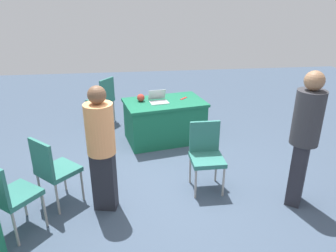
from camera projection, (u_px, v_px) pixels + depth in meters
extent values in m
plane|color=#3D4C60|center=(162.00, 183.00, 4.64)|extent=(14.40, 14.40, 0.00)
cube|color=#196647|center=(164.00, 103.00, 5.76)|extent=(1.56, 1.13, 0.05)
cube|color=#196647|center=(165.00, 122.00, 5.90)|extent=(1.49, 1.09, 0.71)
cylinder|color=#9E9993|center=(223.00, 182.00, 4.28)|extent=(0.03, 0.03, 0.44)
cylinder|color=#9E9993|center=(196.00, 184.00, 4.23)|extent=(0.03, 0.03, 0.44)
cylinder|color=#9E9993|center=(216.00, 168.00, 4.62)|extent=(0.03, 0.03, 0.44)
cylinder|color=#9E9993|center=(190.00, 169.00, 4.58)|extent=(0.03, 0.03, 0.44)
cube|color=#2D7066|center=(207.00, 160.00, 4.33)|extent=(0.44, 0.44, 0.06)
cube|color=#2D7066|center=(205.00, 136.00, 4.42)|extent=(0.42, 0.04, 0.45)
cylinder|color=#9E9993|center=(64.00, 176.00, 4.41)|extent=(0.03, 0.03, 0.44)
cylinder|color=#9E9993|center=(82.00, 185.00, 4.19)|extent=(0.03, 0.03, 0.44)
cylinder|color=#9E9993|center=(40.00, 189.00, 4.13)|extent=(0.03, 0.03, 0.44)
cylinder|color=#9E9993|center=(58.00, 199.00, 3.91)|extent=(0.03, 0.03, 0.44)
cube|color=#2D7066|center=(59.00, 170.00, 4.06)|extent=(0.62, 0.62, 0.06)
cube|color=#2D7066|center=(42.00, 159.00, 3.82)|extent=(0.33, 0.32, 0.45)
cylinder|color=#9E9993|center=(24.00, 200.00, 3.90)|extent=(0.03, 0.03, 0.45)
cylinder|color=#9E9993|center=(45.00, 210.00, 3.71)|extent=(0.03, 0.03, 0.45)
cylinder|color=#9E9993|center=(15.00, 229.00, 3.41)|extent=(0.03, 0.03, 0.45)
cube|color=#2D7066|center=(16.00, 195.00, 3.56)|extent=(0.62, 0.62, 0.06)
cylinder|color=#9E9993|center=(88.00, 113.00, 6.70)|extent=(0.03, 0.03, 0.46)
cylinder|color=#9E9993|center=(100.00, 108.00, 7.01)|extent=(0.03, 0.03, 0.46)
cylinder|color=#9E9993|center=(103.00, 116.00, 6.53)|extent=(0.03, 0.03, 0.46)
cylinder|color=#9E9993|center=(114.00, 111.00, 6.84)|extent=(0.03, 0.03, 0.46)
cube|color=#2D7066|center=(100.00, 100.00, 6.67)|extent=(0.61, 0.61, 0.06)
cube|color=#2D7066|center=(107.00, 90.00, 6.48)|extent=(0.27, 0.36, 0.45)
cube|color=#26262D|center=(298.00, 173.00, 4.08)|extent=(0.31, 0.33, 0.85)
cylinder|color=#333338|center=(308.00, 118.00, 3.79)|extent=(0.47, 0.47, 0.67)
sphere|color=#936B4C|center=(315.00, 81.00, 3.62)|extent=(0.23, 0.23, 0.23)
cube|color=#26262D|center=(104.00, 181.00, 3.99)|extent=(0.31, 0.24, 0.78)
cylinder|color=#F49E60|center=(100.00, 129.00, 3.72)|extent=(0.40, 0.40, 0.62)
sphere|color=brown|center=(97.00, 95.00, 3.56)|extent=(0.21, 0.21, 0.21)
cube|color=silver|center=(159.00, 102.00, 5.66)|extent=(0.35, 0.27, 0.02)
cube|color=#B7B7BC|center=(157.00, 95.00, 5.75)|extent=(0.32, 0.13, 0.19)
sphere|color=#B2382D|center=(141.00, 98.00, 5.71)|extent=(0.14, 0.14, 0.14)
cube|color=red|center=(184.00, 98.00, 5.89)|extent=(0.15, 0.15, 0.01)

